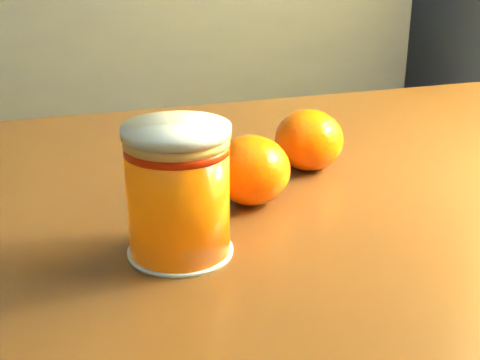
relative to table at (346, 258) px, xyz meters
name	(u,v)px	position (x,y,z in m)	size (l,w,h in m)	color
table	(346,258)	(0.00, 0.00, 0.00)	(0.95, 0.67, 0.71)	brown
juice_glass	(178,192)	(-0.20, -0.10, 0.14)	(0.08, 0.08, 0.10)	#E35B04
orange_front	(251,170)	(-0.12, -0.02, 0.12)	(0.07, 0.07, 0.06)	#FF6105
orange_back	(309,140)	(-0.03, 0.04, 0.12)	(0.07, 0.07, 0.06)	#FF6105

